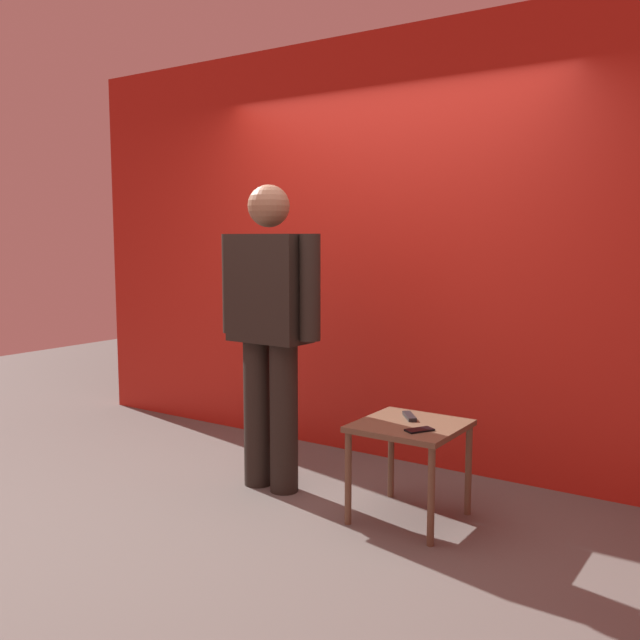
{
  "coord_description": "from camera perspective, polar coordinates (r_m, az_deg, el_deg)",
  "views": [
    {
      "loc": [
        2.3,
        -2.85,
        1.51
      ],
      "look_at": [
        0.01,
        0.55,
        1.02
      ],
      "focal_mm": 39.47,
      "sensor_mm": 36.0,
      "label": 1
    }
  ],
  "objects": [
    {
      "name": "side_table",
      "position": [
        3.81,
        7.3,
        -9.4
      ],
      "size": [
        0.53,
        0.53,
        0.53
      ],
      "color": "brown",
      "rests_on": "ground_plane"
    },
    {
      "name": "ground_plane",
      "position": [
        3.96,
        -4.79,
        -15.67
      ],
      "size": [
        12.0,
        12.0,
        0.0
      ],
      "primitive_type": "plane",
      "color": "#59544F"
    },
    {
      "name": "back_wall_red",
      "position": [
        4.8,
        5.3,
        5.73
      ],
      "size": [
        5.36,
        0.12,
        2.85
      ],
      "primitive_type": "cube",
      "color": "red",
      "rests_on": "ground_plane"
    },
    {
      "name": "standing_person",
      "position": [
        4.15,
        -4.09,
        -0.12
      ],
      "size": [
        0.71,
        0.27,
        1.81
      ],
      "color": "black",
      "rests_on": "ground_plane"
    },
    {
      "name": "cell_phone",
      "position": [
        3.65,
        8.06,
        -8.82
      ],
      "size": [
        0.13,
        0.16,
        0.01
      ],
      "primitive_type": "cube",
      "rotation": [
        0.0,
        0.0,
        -0.53
      ],
      "color": "black",
      "rests_on": "side_table"
    },
    {
      "name": "tv_remote",
      "position": [
        3.89,
        7.26,
        -7.75
      ],
      "size": [
        0.14,
        0.16,
        0.02
      ],
      "primitive_type": "cube",
      "rotation": [
        0.0,
        0.0,
        0.68
      ],
      "color": "black",
      "rests_on": "side_table"
    }
  ]
}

